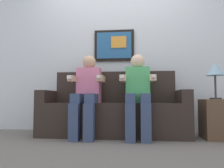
# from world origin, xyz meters

# --- Properties ---
(ground_plane) EXTENTS (5.72, 5.72, 0.00)m
(ground_plane) POSITION_xyz_m (0.00, 0.00, 0.00)
(ground_plane) COLOR #66605B
(back_wall_assembly) EXTENTS (4.40, 0.10, 2.60)m
(back_wall_assembly) POSITION_xyz_m (-0.00, 0.76, 1.30)
(back_wall_assembly) COLOR silver
(back_wall_assembly) RESTS_ON ground_plane
(couch) EXTENTS (2.00, 0.58, 0.90)m
(couch) POSITION_xyz_m (0.00, 0.33, 0.31)
(couch) COLOR #2D231E
(couch) RESTS_ON ground_plane
(person_on_left) EXTENTS (0.46, 0.56, 1.11)m
(person_on_left) POSITION_xyz_m (-0.34, 0.16, 0.61)
(person_on_left) COLOR pink
(person_on_left) RESTS_ON ground_plane
(person_on_right) EXTENTS (0.46, 0.56, 1.11)m
(person_on_right) POSITION_xyz_m (0.34, 0.16, 0.61)
(person_on_right) COLOR #4CB266
(person_on_right) RESTS_ON ground_plane
(side_table_right) EXTENTS (0.40, 0.40, 0.50)m
(side_table_right) POSITION_xyz_m (1.35, 0.22, 0.25)
(side_table_right) COLOR brown
(side_table_right) RESTS_ON ground_plane
(table_lamp) EXTENTS (0.22, 0.22, 0.46)m
(table_lamp) POSITION_xyz_m (1.31, 0.17, 0.86)
(table_lamp) COLOR #333338
(table_lamp) RESTS_ON side_table_right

